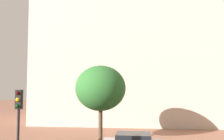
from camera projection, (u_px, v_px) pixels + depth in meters
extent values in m
cube|color=beige|center=(140.00, 62.00, 31.55)|extent=(25.81, 11.75, 15.48)
cube|color=beige|center=(125.00, 0.00, 32.35)|extent=(4.01, 4.01, 32.59)
cylinder|color=beige|center=(45.00, 48.00, 28.50)|extent=(2.80, 2.80, 18.13)
cube|color=black|center=(133.00, 137.00, 15.41)|extent=(2.25, 1.59, 0.49)
cube|color=black|center=(19.00, 99.00, 11.02)|extent=(0.28, 0.24, 0.90)
sphere|color=#390606|center=(18.00, 93.00, 10.91)|extent=(0.18, 0.18, 0.18)
sphere|color=yellow|center=(18.00, 100.00, 10.89)|extent=(0.18, 0.18, 0.18)
sphere|color=#06330C|center=(17.00, 106.00, 10.87)|extent=(0.18, 0.18, 0.18)
cylinder|color=brown|center=(100.00, 126.00, 18.87)|extent=(0.33, 0.33, 2.72)
ellipsoid|color=#2D6B2D|center=(101.00, 88.00, 19.08)|extent=(4.06, 4.06, 3.66)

